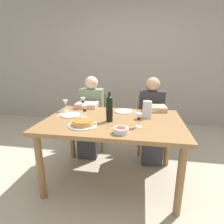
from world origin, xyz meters
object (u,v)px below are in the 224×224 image
at_px(water_pitcher, 147,110).
at_px(wine_glass_left_diner, 66,103).
at_px(baked_tart, 83,123).
at_px(diner_left, 90,113).
at_px(wine_bottle, 109,109).
at_px(dining_table, 113,127).
at_px(wine_glass_right_diner, 85,109).
at_px(wine_glass_centre, 83,101).
at_px(chair_right, 150,120).
at_px(wine_glass_spare, 139,117).
at_px(chair_left, 94,116).
at_px(dinner_plate_right_setting, 124,111).
at_px(dinner_plate_left_setting, 71,115).
at_px(diner_right, 152,117).
at_px(salad_bowl, 121,130).

relative_size(water_pitcher, wine_glass_left_diner, 1.31).
bearing_deg(baked_tart, wine_glass_left_diner, 128.62).
bearing_deg(diner_left, wine_bottle, 119.29).
xyz_separation_m(dining_table, wine_glass_right_diner, (-0.32, 0.01, 0.20)).
distance_m(baked_tart, wine_glass_centre, 0.67).
bearing_deg(chair_right, water_pitcher, 79.57).
xyz_separation_m(wine_glass_centre, wine_glass_spare, (0.75, -0.58, -0.01)).
distance_m(dining_table, wine_glass_right_diner, 0.38).
height_order(wine_bottle, chair_left, wine_bottle).
bearing_deg(wine_bottle, dinner_plate_right_setting, 73.96).
bearing_deg(wine_glass_right_diner, water_pitcher, 10.63).
height_order(wine_glass_centre, dinner_plate_right_setting, wine_glass_centre).
bearing_deg(wine_glass_right_diner, wine_glass_centre, 110.83).
xyz_separation_m(wine_glass_left_diner, wine_glass_right_diner, (0.32, -0.23, 0.00)).
relative_size(wine_glass_centre, diner_left, 0.13).
bearing_deg(chair_right, wine_glass_centre, 22.30).
xyz_separation_m(dinner_plate_right_setting, chair_right, (0.36, 0.53, -0.27)).
height_order(dining_table, dinner_plate_left_setting, dinner_plate_left_setting).
xyz_separation_m(wine_glass_centre, diner_right, (0.93, 0.23, -0.25)).
relative_size(chair_left, diner_right, 0.75).
relative_size(wine_bottle, chair_right, 0.36).
height_order(wine_glass_left_diner, chair_left, wine_glass_left_diner).
xyz_separation_m(water_pitcher, wine_glass_centre, (-0.84, 0.26, 0.02)).
bearing_deg(wine_bottle, baked_tart, -144.55).
bearing_deg(wine_glass_left_diner, dinner_plate_right_setting, 6.71).
height_order(chair_left, chair_right, same).
relative_size(wine_glass_centre, dinner_plate_right_setting, 0.66).
bearing_deg(wine_glass_right_diner, diner_right, 38.11).
distance_m(wine_glass_left_diner, chair_left, 0.77).
height_order(water_pitcher, baked_tart, water_pitcher).
height_order(dining_table, diner_right, diner_right).
bearing_deg(dinner_plate_right_setting, wine_bottle, -106.04).
bearing_deg(diner_right, baked_tart, 45.12).
distance_m(dinner_plate_left_setting, diner_left, 0.61).
relative_size(wine_bottle, wine_glass_spare, 2.27).
bearing_deg(wine_glass_spare, wine_glass_left_diner, 155.60).
bearing_deg(wine_glass_left_diner, diner_right, 19.09).
relative_size(water_pitcher, diner_left, 0.16).
xyz_separation_m(dining_table, wine_glass_spare, (0.28, -0.18, 0.19)).
distance_m(wine_bottle, salad_bowl, 0.36).
xyz_separation_m(salad_bowl, chair_right, (0.31, 1.23, -0.29)).
bearing_deg(wine_glass_right_diner, chair_left, 98.32).
relative_size(diner_left, diner_right, 1.00).
bearing_deg(wine_bottle, chair_right, 62.97).
xyz_separation_m(salad_bowl, wine_glass_spare, (0.15, 0.18, 0.07)).
relative_size(wine_glass_left_diner, wine_glass_right_diner, 0.97).
distance_m(water_pitcher, diner_right, 0.54).
bearing_deg(wine_glass_centre, dinner_plate_right_setting, -7.03).
xyz_separation_m(wine_glass_centre, chair_left, (0.02, 0.49, -0.37)).
relative_size(wine_glass_spare, dinner_plate_right_setting, 0.61).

